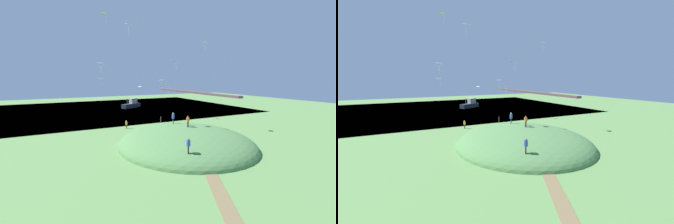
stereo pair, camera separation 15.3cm
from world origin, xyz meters
The scene contains 23 objects.
ground_plane centered at (0.00, 0.00, 0.00)m, with size 160.00×160.00×0.00m, color #5F8B49.
lake_water centered at (-33.18, 0.00, -0.20)m, with size 55.18×80.00×0.40m, color #496295.
grass_hill centered at (11.73, 0.19, 0.00)m, with size 21.41×19.75×5.53m, color #528247.
dirt_path centered at (24.54, -4.46, 0.02)m, with size 17.28×1.33×0.04m, color olive.
bridge_deck_far centered at (-33.18, 30.90, 4.34)m, with size 49.67×1.80×0.70m, color brown.
boat_on_lake centered at (-32.93, 7.10, 1.04)m, with size 4.99×7.07×3.37m.
person_on_hilltop centered at (11.82, 0.39, 3.80)m, with size 0.43×0.43×1.66m.
person_with_child centered at (19.02, -4.11, 2.73)m, with size 0.60×0.60×1.75m.
person_watching_kites centered at (-3.31, -4.12, 1.03)m, with size 0.46×0.46×1.64m.
person_walking_path centered at (7.67, 0.24, 3.68)m, with size 0.53×0.53×1.77m.
kite_0 centered at (0.47, -9.45, 9.68)m, with size 0.86×0.90×1.31m.
kite_1 centered at (-8.82, 0.89, 7.87)m, with size 0.90×0.84×1.14m.
kite_2 centered at (-1.50, 2.57, 9.32)m, with size 0.98×1.06×1.69m.
kite_3 centered at (-9.28, 9.70, 13.59)m, with size 0.84×0.76×1.86m.
kite_4 centered at (5.97, -6.20, 17.57)m, with size 1.04×1.23×1.75m.
kite_5 centered at (8.75, 0.15, 12.09)m, with size 0.92×0.86×1.25m.
kite_6 centered at (-3.24, -8.35, 12.23)m, with size 1.23×1.02×1.44m.
kite_7 centered at (-8.35, 6.08, 7.87)m, with size 0.64×0.77×1.35m.
kite_8 centered at (-7.94, -7.61, 12.65)m, with size 1.21×1.35×2.21m.
kite_9 centered at (-2.90, 5.00, 7.90)m, with size 1.02×1.02×2.22m.
kite_10 centered at (4.64, 8.46, 16.12)m, with size 1.16×1.21×1.33m.
kite_11 centered at (4.59, -9.51, 19.05)m, with size 0.93×1.10×1.41m.
mooring_post centered at (-5.53, 4.42, 0.68)m, with size 0.14×0.14×1.35m, color brown.
Camera 2 is at (40.04, -17.53, 10.05)m, focal length 24.90 mm.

